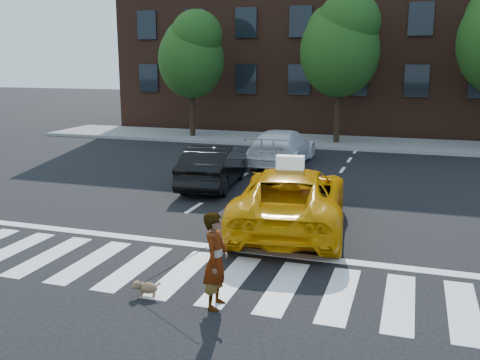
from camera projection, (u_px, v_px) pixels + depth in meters
The scene contains 13 objects.
ground at pixel (181, 274), 10.20m from camera, with size 120.00×120.00×0.00m, color black.
crosswalk at pixel (181, 273), 10.19m from camera, with size 13.00×2.40×0.01m, color silver.
stop_line at pixel (212, 246), 11.68m from camera, with size 12.00×0.30×0.01m, color silver.
sidewalk_far at pixel (327, 142), 26.41m from camera, with size 30.00×4.00×0.15m, color slate.
building at pixel (351, 27), 32.08m from camera, with size 26.00×10.00×12.00m, color #462619.
tree_left at pixel (192, 52), 27.11m from camera, with size 3.39×3.38×6.50m.
tree_mid at pixel (341, 42), 24.74m from camera, with size 3.69×3.69×7.10m.
taxi at pixel (291, 198), 12.89m from camera, with size 2.47×5.35×1.49m, color orange.
black_sedan at pixel (214, 166), 17.15m from camera, with size 1.43×4.09×1.35m, color black.
white_suv at pixel (282, 147), 20.85m from camera, with size 1.94×4.76×1.38m, color silver.
woman at pixel (216, 261), 8.66m from camera, with size 0.59×0.39×1.62m, color #999999.
dog at pixel (145, 287), 9.18m from camera, with size 0.49×0.31×0.29m.
taxi_sign at pixel (290, 163), 12.51m from camera, with size 0.65×0.28×0.32m, color white.
Camera 1 is at (4.04, -8.74, 3.97)m, focal length 40.00 mm.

